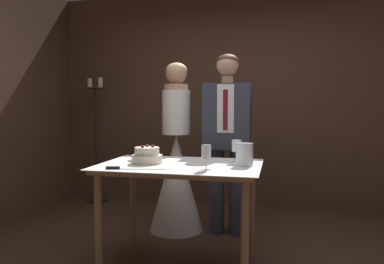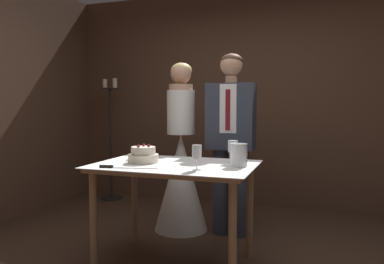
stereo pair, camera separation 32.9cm
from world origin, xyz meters
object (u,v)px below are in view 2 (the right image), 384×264
at_px(wine_glass_middle, 233,147).
at_px(groom, 231,133).
at_px(hurricane_candle, 238,156).
at_px(candle_stand, 111,144).
at_px(cake_knife, 117,167).
at_px(bride, 181,169).
at_px(wine_glass_near, 197,153).
at_px(cake_table, 175,177).
at_px(tiered_cake, 143,155).

height_order(wine_glass_middle, groom, groom).
xyz_separation_m(hurricane_candle, candle_stand, (-2.08, 1.65, -0.14)).
relative_size(cake_knife, candle_stand, 0.26).
bearing_deg(bride, wine_glass_near, -64.04).
height_order(hurricane_candle, bride, bride).
xyz_separation_m(cake_knife, hurricane_candle, (0.82, 0.35, 0.07)).
bearing_deg(cake_table, tiered_cake, -175.59).
height_order(tiered_cake, groom, groom).
bearing_deg(bride, tiered_cake, -90.64).
bearing_deg(wine_glass_middle, tiered_cake, -163.54).
distance_m(cake_table, wine_glass_near, 0.40).
xyz_separation_m(tiered_cake, cake_knife, (-0.06, -0.30, -0.05)).
distance_m(hurricane_candle, groom, 0.82).
height_order(wine_glass_near, groom, groom).
xyz_separation_m(wine_glass_near, hurricane_candle, (0.25, 0.25, -0.04)).
relative_size(wine_glass_near, candle_stand, 0.11).
distance_m(tiered_cake, bride, 0.87).
height_order(cake_table, wine_glass_middle, wine_glass_middle).
xyz_separation_m(bride, candle_stand, (-1.33, 0.87, 0.12)).
distance_m(cake_knife, wine_glass_middle, 0.91).
relative_size(cake_knife, wine_glass_middle, 2.37).
xyz_separation_m(cake_table, groom, (0.26, 0.82, 0.29)).
xyz_separation_m(hurricane_candle, bride, (-0.75, 0.78, -0.27)).
distance_m(cake_knife, wine_glass_near, 0.60).
xyz_separation_m(tiered_cake, bride, (0.01, 0.84, -0.24)).
distance_m(tiered_cake, groom, 1.00).
distance_m(cake_table, candle_stand, 2.32).
bearing_deg(hurricane_candle, tiered_cake, -175.84).
height_order(cake_knife, candle_stand, candle_stand).
bearing_deg(bride, candle_stand, 146.80).
relative_size(cake_table, wine_glass_near, 6.94).
distance_m(wine_glass_near, bride, 1.19).
distance_m(bride, groom, 0.64).
bearing_deg(cake_table, wine_glass_near, -41.35).
distance_m(cake_knife, bride, 1.16).
bearing_deg(cake_table, candle_stand, 133.25).
distance_m(tiered_cake, hurricane_candle, 0.76).
bearing_deg(cake_knife, hurricane_candle, 11.08).
xyz_separation_m(wine_glass_near, candle_stand, (-1.84, 1.91, -0.18)).
height_order(tiered_cake, hurricane_candle, hurricane_candle).
distance_m(wine_glass_middle, candle_stand, 2.52).
bearing_deg(cake_knife, tiered_cake, 65.69).
height_order(wine_glass_middle, bride, bride).
relative_size(bride, groom, 0.96).
relative_size(wine_glass_middle, hurricane_candle, 1.05).
bearing_deg(wine_glass_near, cake_table, 138.65).
bearing_deg(bride, wine_glass_middle, -43.26).
height_order(cake_knife, hurricane_candle, hurricane_candle).
bearing_deg(wine_glass_near, hurricane_candle, 45.83).
xyz_separation_m(wine_glass_near, groom, (0.01, 1.03, 0.07)).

